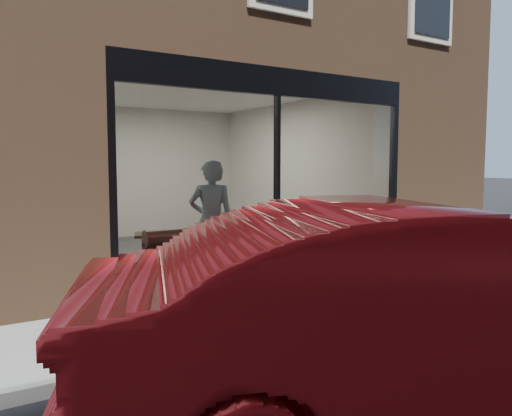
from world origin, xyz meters
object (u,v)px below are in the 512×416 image
banquette (262,265)px  parked_car (433,317)px  cafe_table_left (153,234)px  person (211,221)px  cafe_table_right (321,222)px  cafe_chair_right (248,245)px

banquette → parked_car: (-1.43, -4.37, 0.55)m
cafe_table_left → person: bearing=-29.1°
banquette → cafe_table_right: 1.84m
parked_car → cafe_chair_right: bearing=0.1°
cafe_table_left → parked_car: size_ratio=0.12×
cafe_table_left → cafe_chair_right: size_ratio=1.48×
cafe_table_right → cafe_chair_right: cafe_table_right is taller
cafe_table_right → cafe_chair_right: 1.49m
cafe_table_right → parked_car: 5.84m
cafe_table_left → parked_car: (0.11, -5.04, 0.03)m
person → cafe_table_left: size_ratio=3.41×
cafe_table_right → cafe_table_left: bearing=178.6°
cafe_table_left → banquette: bearing=-23.6°
cafe_table_right → cafe_chair_right: bearing=131.2°
person → parked_car: bearing=105.0°
cafe_table_left → cafe_table_right: 3.20m
cafe_table_left → cafe_chair_right: bearing=23.3°
cafe_table_left → cafe_table_right: size_ratio=0.83×
banquette → cafe_table_left: bearing=156.4°
banquette → cafe_chair_right: 1.81m
banquette → person: 1.07m
cafe_chair_right → person: bearing=53.8°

